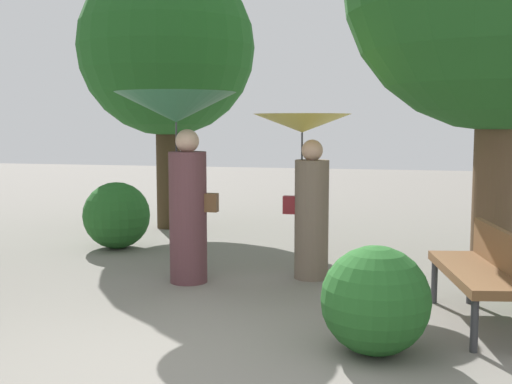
# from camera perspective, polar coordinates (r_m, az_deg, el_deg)

# --- Properties ---
(ground_plane) EXTENTS (40.00, 40.00, 0.00)m
(ground_plane) POSITION_cam_1_polar(r_m,az_deg,el_deg) (4.73, -8.43, -15.46)
(ground_plane) COLOR slate
(person_left) EXTENTS (1.30, 1.30, 2.07)m
(person_left) POSITION_cam_1_polar(r_m,az_deg,el_deg) (6.94, -6.80, 4.50)
(person_left) COLOR #563338
(person_left) RESTS_ON ground
(person_right) EXTENTS (1.09, 1.09, 1.84)m
(person_right) POSITION_cam_1_polar(r_m,az_deg,el_deg) (7.10, 4.52, 2.33)
(person_right) COLOR #6B5B4C
(person_right) RESTS_ON ground
(park_bench) EXTENTS (0.75, 1.56, 0.83)m
(park_bench) POSITION_cam_1_polar(r_m,az_deg,el_deg) (5.84, 19.59, -6.32)
(park_bench) COLOR #38383D
(park_bench) RESTS_ON ground
(tree_mid_left) EXTENTS (2.85, 2.85, 4.87)m
(tree_mid_left) POSITION_cam_1_polar(r_m,az_deg,el_deg) (10.70, -8.00, 13.95)
(tree_mid_left) COLOR #42301E
(tree_mid_left) RESTS_ON ground
(bush_path_right) EXTENTS (0.92, 0.92, 0.92)m
(bush_path_right) POSITION_cam_1_polar(r_m,az_deg,el_deg) (9.06, -12.32, -2.04)
(bush_path_right) COLOR #235B23
(bush_path_right) RESTS_ON ground
(bush_behind_bench) EXTENTS (0.83, 0.83, 0.83)m
(bush_behind_bench) POSITION_cam_1_polar(r_m,az_deg,el_deg) (4.95, 10.60, -9.47)
(bush_behind_bench) COLOR #235B23
(bush_behind_bench) RESTS_ON ground
(path_marker_post) EXTENTS (0.12, 0.12, 0.77)m
(path_marker_post) POSITION_cam_1_polar(r_m,az_deg,el_deg) (5.00, 10.50, -9.66)
(path_marker_post) COLOR gray
(path_marker_post) RESTS_ON ground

